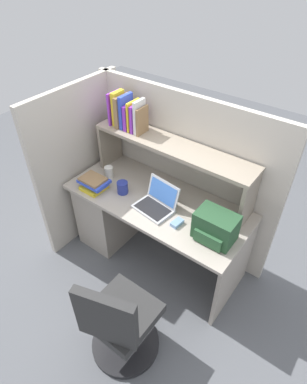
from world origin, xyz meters
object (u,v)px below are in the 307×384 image
object	(u,v)px
laptop	(157,203)
office_chair	(120,324)
paper_cup	(109,172)
backpack	(215,227)
computer_mouse	(177,223)
snack_canister	(123,188)

from	to	relation	value
laptop	office_chair	xyz separation A→B (m)	(0.30, -0.83, -0.39)
paper_cup	laptop	bearing A→B (deg)	-6.84
backpack	computer_mouse	size ratio (longest dim) A/B	2.88
paper_cup	snack_canister	distance (m)	0.27
computer_mouse	office_chair	size ratio (longest dim) A/B	0.11
backpack	laptop	bearing A→B (deg)	178.22
laptop	backpack	bearing A→B (deg)	-1.78
computer_mouse	office_chair	world-z (taller)	office_chair
laptop	office_chair	world-z (taller)	laptop
laptop	snack_canister	size ratio (longest dim) A/B	3.12
backpack	computer_mouse	distance (m)	0.31
backpack	computer_mouse	xyz separation A→B (m)	(-0.30, -0.05, -0.09)
paper_cup	office_chair	distance (m)	1.33
paper_cup	office_chair	xyz separation A→B (m)	(0.90, -0.90, -0.39)
backpack	office_chair	size ratio (longest dim) A/B	0.32
backpack	snack_canister	distance (m)	0.89
paper_cup	backpack	bearing A→B (deg)	-4.46
computer_mouse	backpack	bearing A→B (deg)	15.96
laptop	computer_mouse	world-z (taller)	laptop
computer_mouse	snack_canister	distance (m)	0.60
laptop	paper_cup	world-z (taller)	laptop
laptop	backpack	world-z (taller)	backpack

